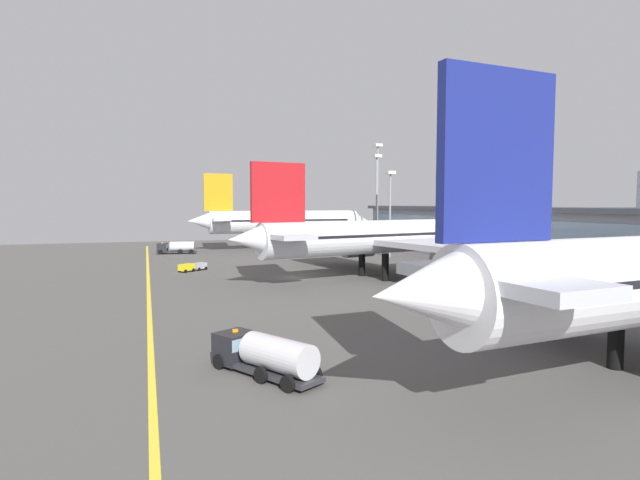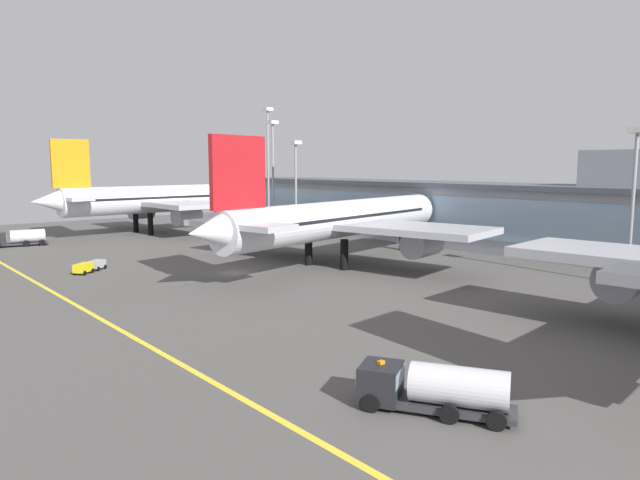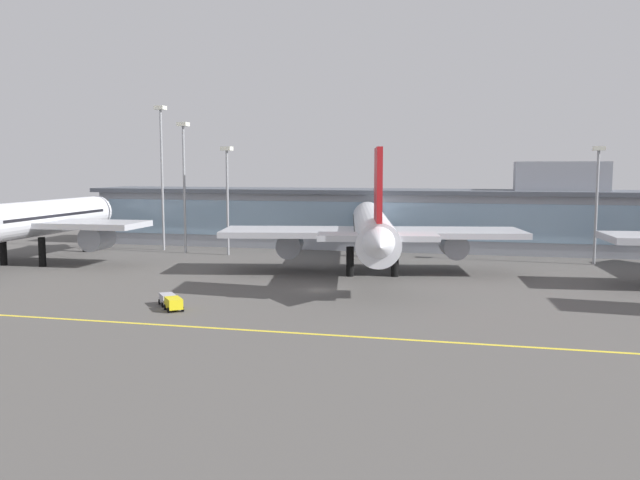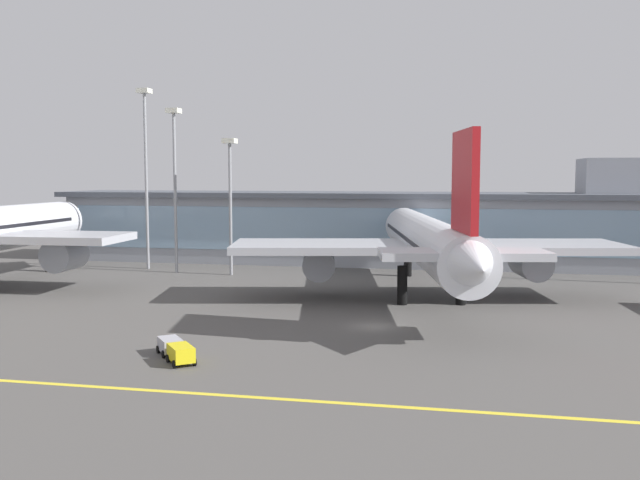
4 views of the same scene
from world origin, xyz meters
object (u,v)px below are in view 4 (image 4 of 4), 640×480
object	(u,v)px
airliner_near_right	(428,242)
service_truck_far	(176,349)
apron_light_mast_centre	(175,166)
apron_light_mast_west	(230,183)
apron_light_mast_far_east	(146,154)

from	to	relation	value
airliner_near_right	service_truck_far	xyz separation A→B (m)	(-17.54, -29.81, -5.68)
airliner_near_right	apron_light_mast_centre	distance (m)	40.31
service_truck_far	apron_light_mast_west	bearing A→B (deg)	154.98
airliner_near_right	apron_light_mast_centre	bearing A→B (deg)	56.97
airliner_near_right	apron_light_mast_centre	size ratio (longest dim) A/B	2.34
airliner_near_right	service_truck_far	distance (m)	35.05
airliner_near_right	apron_light_mast_west	xyz separation A→B (m)	(-28.00, 13.96, 6.43)
service_truck_far	apron_light_mast_west	distance (m)	46.60
service_truck_far	apron_light_mast_centre	bearing A→B (deg)	164.64
apron_light_mast_west	apron_light_mast_far_east	distance (m)	15.33
apron_light_mast_far_east	airliner_near_right	bearing A→B (deg)	-22.55
service_truck_far	apron_light_mast_centre	size ratio (longest dim) A/B	0.23
airliner_near_right	apron_light_mast_centre	xyz separation A→B (m)	(-36.49, 14.64, 8.88)
apron_light_mast_centre	apron_light_mast_west	bearing A→B (deg)	-4.62
apron_light_mast_far_east	service_truck_far	bearing A→B (deg)	-62.42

